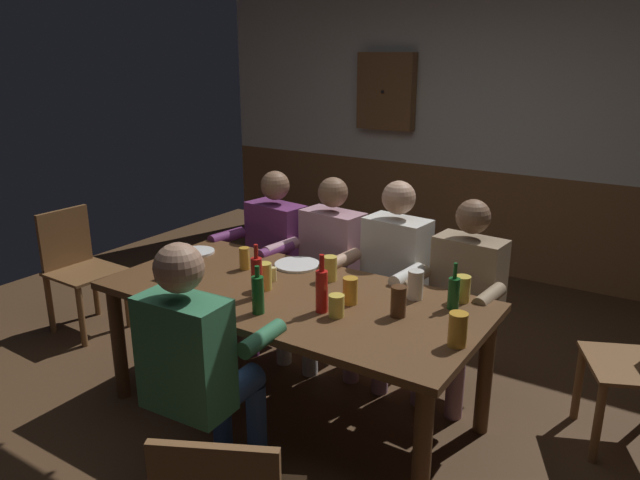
% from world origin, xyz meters
% --- Properties ---
extents(ground_plane, '(6.55, 6.55, 0.00)m').
position_xyz_m(ground_plane, '(0.00, 0.00, 0.00)').
color(ground_plane, '#4C331E').
extents(back_wall_upper, '(5.41, 0.12, 1.75)m').
position_xyz_m(back_wall_upper, '(0.00, 2.79, 1.82)').
color(back_wall_upper, beige).
extents(back_wall_wainscot, '(5.41, 0.12, 0.94)m').
position_xyz_m(back_wall_wainscot, '(0.00, 2.79, 0.47)').
color(back_wall_wainscot, brown).
rests_on(back_wall_wainscot, ground_plane).
extents(dining_table, '(2.06, 0.98, 0.73)m').
position_xyz_m(dining_table, '(0.00, -0.11, 0.65)').
color(dining_table, brown).
rests_on(dining_table, ground_plane).
extents(person_0, '(0.59, 0.56, 1.19)m').
position_xyz_m(person_0, '(-0.70, 0.60, 0.65)').
color(person_0, '#6B2D66').
rests_on(person_0, ground_plane).
extents(person_1, '(0.58, 0.56, 1.20)m').
position_xyz_m(person_1, '(-0.24, 0.60, 0.66)').
color(person_1, '#B78493').
rests_on(person_1, ground_plane).
extents(person_2, '(0.55, 0.55, 1.23)m').
position_xyz_m(person_2, '(0.23, 0.62, 0.68)').
color(person_2, silver).
rests_on(person_2, ground_plane).
extents(person_3, '(0.55, 0.53, 1.17)m').
position_xyz_m(person_3, '(0.69, 0.61, 0.65)').
color(person_3, '#997F60').
rests_on(person_3, ground_plane).
extents(person_4, '(0.55, 0.52, 1.22)m').
position_xyz_m(person_4, '(-0.00, -0.82, 0.67)').
color(person_4, '#33724C').
rests_on(person_4, ground_plane).
extents(chair_empty_near_right, '(0.46, 0.46, 0.88)m').
position_xyz_m(chair_empty_near_right, '(-1.95, -0.04, 0.48)').
color(chair_empty_near_right, brown).
rests_on(chair_empty_near_right, ground_plane).
extents(table_candle, '(0.04, 0.04, 0.08)m').
position_xyz_m(table_candle, '(-0.18, -0.02, 0.77)').
color(table_candle, '#F9E08C').
rests_on(table_candle, dining_table).
extents(condiment_caddy, '(0.14, 0.10, 0.05)m').
position_xyz_m(condiment_caddy, '(-0.68, -0.32, 0.76)').
color(condiment_caddy, '#B2B7BC').
rests_on(condiment_caddy, dining_table).
extents(plate_0, '(0.27, 0.27, 0.01)m').
position_xyz_m(plate_0, '(-0.21, 0.25, 0.74)').
color(plate_0, white).
rests_on(plate_0, dining_table).
extents(plate_1, '(0.21, 0.21, 0.01)m').
position_xyz_m(plate_1, '(-0.89, 0.10, 0.74)').
color(plate_1, white).
rests_on(plate_1, dining_table).
extents(bottle_0, '(0.06, 0.06, 0.24)m').
position_xyz_m(bottle_0, '(0.80, 0.16, 0.82)').
color(bottle_0, '#195923').
rests_on(bottle_0, dining_table).
extents(bottle_1, '(0.06, 0.06, 0.30)m').
position_xyz_m(bottle_1, '(0.27, -0.23, 0.85)').
color(bottle_1, red).
rests_on(bottle_1, dining_table).
extents(bottle_2, '(0.06, 0.06, 0.24)m').
position_xyz_m(bottle_2, '(0.01, -0.41, 0.83)').
color(bottle_2, '#195923').
rests_on(bottle_2, dining_table).
extents(bottle_3, '(0.06, 0.06, 0.29)m').
position_xyz_m(bottle_3, '(-0.11, -0.26, 0.85)').
color(bottle_3, red).
rests_on(bottle_3, dining_table).
extents(pint_glass_0, '(0.08, 0.08, 0.15)m').
position_xyz_m(pint_glass_0, '(-0.15, -0.15, 0.81)').
color(pint_glass_0, '#E5C64C').
rests_on(pint_glass_0, dining_table).
extents(pint_glass_1, '(0.08, 0.08, 0.11)m').
position_xyz_m(pint_glass_1, '(0.36, -0.24, 0.79)').
color(pint_glass_1, '#E5C64C').
rests_on(pint_glass_1, dining_table).
extents(pint_glass_2, '(0.08, 0.08, 0.14)m').
position_xyz_m(pint_glass_2, '(0.80, 0.27, 0.80)').
color(pint_glass_2, '#E5C64C').
rests_on(pint_glass_2, dining_table).
extents(pint_glass_3, '(0.08, 0.08, 0.15)m').
position_xyz_m(pint_glass_3, '(0.96, -0.21, 0.81)').
color(pint_glass_3, gold).
rests_on(pint_glass_3, dining_table).
extents(pint_glass_4, '(0.08, 0.08, 0.14)m').
position_xyz_m(pint_glass_4, '(0.33, -0.06, 0.80)').
color(pint_glass_4, gold).
rests_on(pint_glass_4, dining_table).
extents(pint_glass_5, '(0.06, 0.06, 0.13)m').
position_xyz_m(pint_glass_5, '(-0.44, 0.04, 0.80)').
color(pint_glass_5, gold).
rests_on(pint_glass_5, dining_table).
extents(pint_glass_6, '(0.08, 0.08, 0.15)m').
position_xyz_m(pint_glass_6, '(0.61, -0.07, 0.81)').
color(pint_glass_6, '#4C2D19').
rests_on(pint_glass_6, dining_table).
extents(pint_glass_7, '(0.08, 0.08, 0.14)m').
position_xyz_m(pint_glass_7, '(0.08, 0.16, 0.80)').
color(pint_glass_7, '#E5C64C').
rests_on(pint_glass_7, dining_table).
extents(pint_glass_8, '(0.08, 0.08, 0.15)m').
position_xyz_m(pint_glass_8, '(0.58, 0.17, 0.81)').
color(pint_glass_8, white).
rests_on(pint_glass_8, dining_table).
extents(wall_dart_cabinet, '(0.56, 0.15, 0.70)m').
position_xyz_m(wall_dart_cabinet, '(-0.87, 2.66, 1.60)').
color(wall_dart_cabinet, brown).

